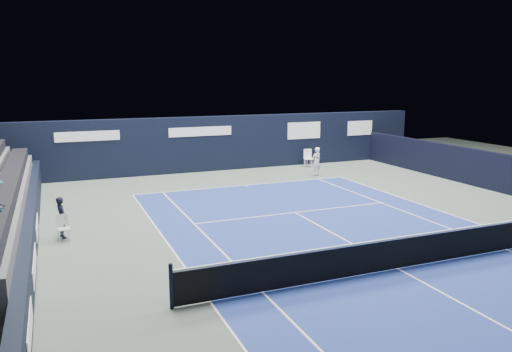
{
  "coord_description": "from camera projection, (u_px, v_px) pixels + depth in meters",
  "views": [
    {
      "loc": [
        -8.67,
        -10.66,
        5.25
      ],
      "look_at": [
        -1.08,
        7.84,
        1.3
      ],
      "focal_mm": 35.0,
      "sensor_mm": 36.0,
      "label": 1
    }
  ],
  "objects": [
    {
      "name": "back_sponsor_wall",
      "position": [
        216.0,
        143.0,
        28.6
      ],
      "size": [
        26.0,
        0.63,
        3.1
      ],
      "color": "black",
      "rests_on": "ground"
    },
    {
      "name": "enclosure_wall_right",
      "position": [
        502.0,
        173.0,
        23.1
      ],
      "size": [
        0.3,
        22.0,
        1.8
      ],
      "primitive_type": "cube",
      "color": "black",
      "rests_on": "ground"
    },
    {
      "name": "tennis_net",
      "position": [
        399.0,
        252.0,
        13.82
      ],
      "size": [
        12.9,
        0.1,
        1.1
      ],
      "color": "black",
      "rests_on": "ground"
    },
    {
      "name": "line_judge_chair",
      "position": [
        63.0,
        226.0,
        16.31
      ],
      "size": [
        0.43,
        0.42,
        0.87
      ],
      "rotation": [
        0.0,
        0.0,
        0.14
      ],
      "color": "silver",
      "rests_on": "ground"
    },
    {
      "name": "tennis_player",
      "position": [
        316.0,
        161.0,
        27.1
      ],
      "size": [
        0.65,
        0.87,
        1.55
      ],
      "color": "white",
      "rests_on": "ground"
    },
    {
      "name": "folding_chair_back_b",
      "position": [
        308.0,
        157.0,
        29.92
      ],
      "size": [
        0.47,
        0.46,
        1.04
      ],
      "rotation": [
        0.0,
        0.0,
        -0.03
      ],
      "color": "white",
      "rests_on": "ground"
    },
    {
      "name": "court_markings",
      "position": [
        398.0,
        269.0,
        13.92
      ],
      "size": [
        11.03,
        23.83,
        0.0
      ],
      "color": "white",
      "rests_on": "court_surface"
    },
    {
      "name": "ground",
      "position": [
        358.0,
        247.0,
        15.74
      ],
      "size": [
        48.0,
        48.0,
        0.0
      ],
      "primitive_type": "plane",
      "color": "#516055",
      "rests_on": "ground"
    },
    {
      "name": "side_barrier_left",
      "position": [
        31.0,
        228.0,
        15.69
      ],
      "size": [
        0.33,
        22.0,
        1.2
      ],
      "color": "black",
      "rests_on": "ground"
    },
    {
      "name": "line_judge",
      "position": [
        62.0,
        217.0,
        16.54
      ],
      "size": [
        0.47,
        0.59,
        1.4
      ],
      "primitive_type": "imported",
      "rotation": [
        0.0,
        0.0,
        1.87
      ],
      "color": "black",
      "rests_on": "ground"
    },
    {
      "name": "folding_chair_back_a",
      "position": [
        308.0,
        157.0,
        29.82
      ],
      "size": [
        0.6,
        0.59,
        1.05
      ],
      "rotation": [
        0.0,
        0.0,
        -0.39
      ],
      "color": "white",
      "rests_on": "ground"
    },
    {
      "name": "court_surface",
      "position": [
        398.0,
        269.0,
        13.92
      ],
      "size": [
        10.97,
        23.77,
        0.01
      ],
      "primitive_type": "cube",
      "color": "navy",
      "rests_on": "ground"
    }
  ]
}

